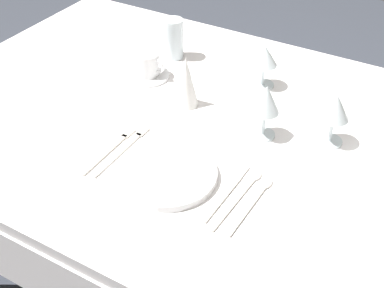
{
  "coord_description": "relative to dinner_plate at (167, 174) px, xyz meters",
  "views": [
    {
      "loc": [
        0.49,
        -1.02,
        1.57
      ],
      "look_at": [
        -0.03,
        -0.12,
        0.76
      ],
      "focal_mm": 48.43,
      "sensor_mm": 36.0,
      "label": 1
    }
  ],
  "objects": [
    {
      "name": "spoon_soup",
      "position": [
        0.18,
        0.04,
        -0.01
      ],
      "size": [
        0.03,
        0.23,
        0.01
      ],
      "color": "beige",
      "rests_on": "dining_table"
    },
    {
      "name": "spoon_dessert",
      "position": [
        0.21,
        0.04,
        -0.01
      ],
      "size": [
        0.03,
        0.21,
        0.01
      ],
      "color": "beige",
      "rests_on": "dining_table"
    },
    {
      "name": "napkin_folded",
      "position": [
        -0.12,
        0.3,
        0.07
      ],
      "size": [
        0.07,
        0.07,
        0.15
      ],
      "primitive_type": "cone",
      "color": "white",
      "rests_on": "dining_table"
    },
    {
      "name": "saucer_right",
      "position": [
        -0.31,
        0.37,
        -0.0
      ],
      "size": [
        0.14,
        0.14,
        0.01
      ],
      "primitive_type": "cylinder",
      "color": "white",
      "rests_on": "dining_table"
    },
    {
      "name": "drink_tumbler",
      "position": [
        -0.3,
        0.52,
        0.05
      ],
      "size": [
        0.07,
        0.07,
        0.13
      ],
      "color": "silver",
      "rests_on": "dining_table"
    },
    {
      "name": "coffee_cup_left",
      "position": [
        0.43,
        0.31,
        0.03
      ],
      "size": [
        0.11,
        0.08,
        0.06
      ],
      "color": "white",
      "rests_on": "saucer_left"
    },
    {
      "name": "dining_table",
      "position": [
        0.03,
        0.24,
        -0.09
      ],
      "size": [
        1.8,
        1.11,
        0.74
      ],
      "color": "white",
      "rests_on": "ground"
    },
    {
      "name": "fork_inner",
      "position": [
        -0.18,
        0.02,
        -0.01
      ],
      "size": [
        0.02,
        0.21,
        0.0
      ],
      "color": "beige",
      "rests_on": "dining_table"
    },
    {
      "name": "wine_glass_right",
      "position": [
        0.13,
        0.27,
        0.1
      ],
      "size": [
        0.07,
        0.07,
        0.15
      ],
      "color": "silver",
      "rests_on": "dining_table"
    },
    {
      "name": "dinner_plate",
      "position": [
        0.0,
        0.0,
        0.0
      ],
      "size": [
        0.24,
        0.24,
        0.02
      ],
      "primitive_type": "cylinder",
      "color": "white",
      "rests_on": "dining_table"
    },
    {
      "name": "saucer_left",
      "position": [
        0.43,
        0.31,
        -0.0
      ],
      "size": [
        0.13,
        0.13,
        0.01
      ],
      "primitive_type": "cylinder",
      "color": "white",
      "rests_on": "dining_table"
    },
    {
      "name": "wine_glass_centre",
      "position": [
        0.29,
        0.33,
        0.09
      ],
      "size": [
        0.08,
        0.08,
        0.14
      ],
      "color": "silver",
      "rests_on": "dining_table"
    },
    {
      "name": "dinner_knife",
      "position": [
        0.15,
        0.02,
        -0.01
      ],
      "size": [
        0.02,
        0.22,
        0.0
      ],
      "color": "beige",
      "rests_on": "dining_table"
    },
    {
      "name": "fork_outer",
      "position": [
        -0.15,
        0.03,
        -0.01
      ],
      "size": [
        0.02,
        0.23,
        0.0
      ],
      "color": "beige",
      "rests_on": "dining_table"
    },
    {
      "name": "coffee_cup_right",
      "position": [
        -0.3,
        0.37,
        0.04
      ],
      "size": [
        0.1,
        0.08,
        0.07
      ],
      "color": "white",
      "rests_on": "saucer_right"
    },
    {
      "name": "wine_glass_left",
      "position": [
        0.03,
        0.5,
        0.09
      ],
      "size": [
        0.08,
        0.08,
        0.13
      ],
      "color": "silver",
      "rests_on": "dining_table"
    }
  ]
}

